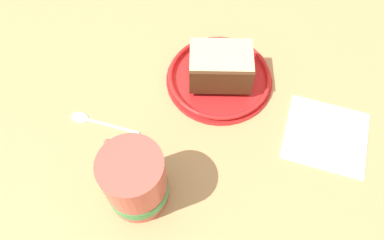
{
  "coord_description": "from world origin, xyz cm",
  "views": [
    {
      "loc": [
        25.36,
        23.24,
        52.7
      ],
      "look_at": [
        2.25,
        5.73,
        3.0
      ],
      "focal_mm": 34.86,
      "sensor_mm": 36.0,
      "label": 1
    }
  ],
  "objects_px": {
    "tea_mug": "(135,180)",
    "folded_napkin": "(326,135)",
    "teaspoon": "(90,119)",
    "cake_slice": "(221,67)",
    "small_plate": "(219,77)"
  },
  "relations": [
    {
      "from": "cake_slice",
      "to": "tea_mug",
      "type": "height_order",
      "value": "tea_mug"
    },
    {
      "from": "cake_slice",
      "to": "teaspoon",
      "type": "xyz_separation_m",
      "value": [
        0.19,
        -0.12,
        -0.04
      ]
    },
    {
      "from": "teaspoon",
      "to": "folded_napkin",
      "type": "bearing_deg",
      "value": 122.78
    },
    {
      "from": "cake_slice",
      "to": "tea_mug",
      "type": "distance_m",
      "value": 0.24
    },
    {
      "from": "small_plate",
      "to": "tea_mug",
      "type": "relative_size",
      "value": 1.58
    },
    {
      "from": "teaspoon",
      "to": "cake_slice",
      "type": "bearing_deg",
      "value": 147.26
    },
    {
      "from": "small_plate",
      "to": "folded_napkin",
      "type": "relative_size",
      "value": 1.45
    },
    {
      "from": "folded_napkin",
      "to": "tea_mug",
      "type": "bearing_deg",
      "value": -34.81
    },
    {
      "from": "cake_slice",
      "to": "folded_napkin",
      "type": "bearing_deg",
      "value": 94.43
    },
    {
      "from": "cake_slice",
      "to": "small_plate",
      "type": "bearing_deg",
      "value": -143.94
    },
    {
      "from": "tea_mug",
      "to": "teaspoon",
      "type": "xyz_separation_m",
      "value": [
        -0.05,
        -0.15,
        -0.05
      ]
    },
    {
      "from": "tea_mug",
      "to": "folded_napkin",
      "type": "xyz_separation_m",
      "value": [
        -0.25,
        0.18,
        -0.05
      ]
    },
    {
      "from": "cake_slice",
      "to": "teaspoon",
      "type": "distance_m",
      "value": 0.23
    },
    {
      "from": "cake_slice",
      "to": "teaspoon",
      "type": "relative_size",
      "value": 1.08
    },
    {
      "from": "small_plate",
      "to": "cake_slice",
      "type": "bearing_deg",
      "value": 36.06
    }
  ]
}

